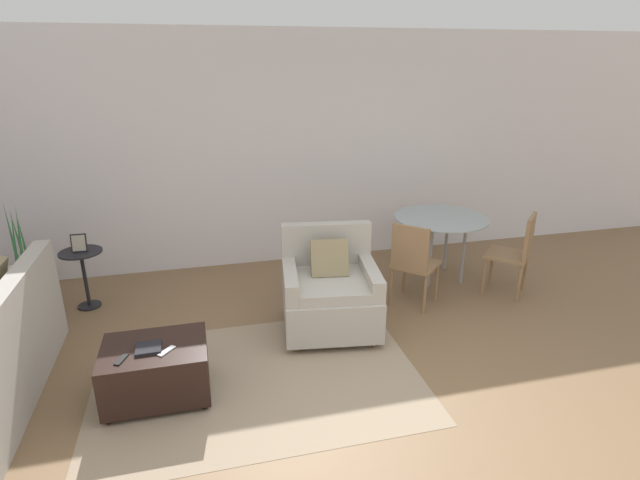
{
  "coord_description": "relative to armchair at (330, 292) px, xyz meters",
  "views": [
    {
      "loc": [
        -1.14,
        -2.51,
        2.42
      ],
      "look_at": [
        -0.03,
        1.92,
        0.75
      ],
      "focal_mm": 28.0,
      "sensor_mm": 36.0,
      "label": 1
    }
  ],
  "objects": [
    {
      "name": "ground_plane",
      "position": [
        0.03,
        -1.53,
        -0.37
      ],
      "size": [
        20.0,
        20.0,
        0.0
      ],
      "primitive_type": "plane",
      "color": "brown"
    },
    {
      "name": "wall_back",
      "position": [
        0.03,
        1.83,
        1.01
      ],
      "size": [
        12.0,
        0.06,
        2.75
      ],
      "color": "white",
      "rests_on": "ground_plane"
    },
    {
      "name": "picture_frame",
      "position": [
        -2.3,
        1.01,
        0.33
      ],
      "size": [
        0.15,
        0.07,
        0.18
      ],
      "color": "black",
      "rests_on": "side_table"
    },
    {
      "name": "book_stack",
      "position": [
        -1.56,
        -0.71,
        0.07
      ],
      "size": [
        0.18,
        0.18,
        0.02
      ],
      "color": "black",
      "rests_on": "ottoman"
    },
    {
      "name": "dining_chair_near_left",
      "position": [
        0.92,
        0.22,
        0.15
      ],
      "size": [
        0.59,
        0.59,
        0.9
      ],
      "color": "#93704C",
      "rests_on": "ground_plane"
    },
    {
      "name": "potted_plant",
      "position": [
        -2.83,
        0.99,
        -0.11
      ],
      "size": [
        0.35,
        0.35,
        1.17
      ],
      "color": "brown",
      "rests_on": "ground_plane"
    },
    {
      "name": "tv_remote_primary",
      "position": [
        -1.73,
        -0.81,
        0.07
      ],
      "size": [
        0.09,
        0.14,
        0.01
      ],
      "color": "black",
      "rests_on": "ottoman"
    },
    {
      "name": "dining_table",
      "position": [
        1.52,
        0.81,
        0.28
      ],
      "size": [
        1.05,
        1.05,
        0.74
      ],
      "color": "#99A8AD",
      "rests_on": "ground_plane"
    },
    {
      "name": "side_table",
      "position": [
        -2.3,
        1.01,
        0.06
      ],
      "size": [
        0.41,
        0.41,
        0.61
      ],
      "color": "black",
      "rests_on": "ground_plane"
    },
    {
      "name": "area_rug",
      "position": [
        -0.77,
        -0.66,
        -0.36
      ],
      "size": [
        2.55,
        1.76,
        0.01
      ],
      "color": "gray",
      "rests_on": "ground_plane"
    },
    {
      "name": "armchair",
      "position": [
        0.0,
        0.0,
        0.0
      ],
      "size": [
        0.97,
        0.94,
        0.94
      ],
      "color": "#B2ADA3",
      "rests_on": "ground_plane"
    },
    {
      "name": "dining_chair_near_right",
      "position": [
        2.11,
        0.22,
        0.15
      ],
      "size": [
        0.59,
        0.59,
        0.9
      ],
      "color": "#93704C",
      "rests_on": "ground_plane"
    },
    {
      "name": "tv_remote_secondary",
      "position": [
        -1.43,
        -0.77,
        0.07
      ],
      "size": [
        0.13,
        0.14,
        0.01
      ],
      "color": "#B7B7BC",
      "rests_on": "ottoman"
    },
    {
      "name": "ottoman",
      "position": [
        -1.53,
        -0.68,
        -0.13
      ],
      "size": [
        0.76,
        0.57,
        0.43
      ],
      "color": "black",
      "rests_on": "ground_plane"
    }
  ]
}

